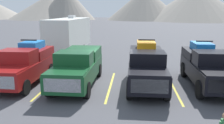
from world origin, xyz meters
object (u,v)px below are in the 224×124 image
Objects in this scene: pickup_truck_a at (25,64)px; pickup_truck_c at (146,65)px; pickup_truck_b at (78,66)px; pickup_truck_d at (207,66)px; camper_trailer_a at (69,34)px.

pickup_truck_a is 0.93× the size of pickup_truck_c.
pickup_truck_b is at bearing -178.93° from pickup_truck_c.
pickup_truck_d is at bearing 2.20° from pickup_truck_a.
pickup_truck_c reaches higher than pickup_truck_a.
pickup_truck_c is 0.98× the size of pickup_truck_d.
pickup_truck_b is at bearing -72.17° from camper_trailer_a.
pickup_truck_c is 3.51m from pickup_truck_d.
camper_trailer_a reaches higher than pickup_truck_d.
pickup_truck_a is 0.60× the size of camper_trailer_a.
pickup_truck_d is 14.37m from camper_trailer_a.
camper_trailer_a reaches higher than pickup_truck_a.
pickup_truck_d is (3.49, 0.38, -0.03)m from pickup_truck_c.
pickup_truck_c is at bearing -54.02° from camper_trailer_a.
pickup_truck_c is (4.00, 0.07, 0.10)m from pickup_truck_b.
pickup_truck_b is at bearing -0.68° from pickup_truck_a.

